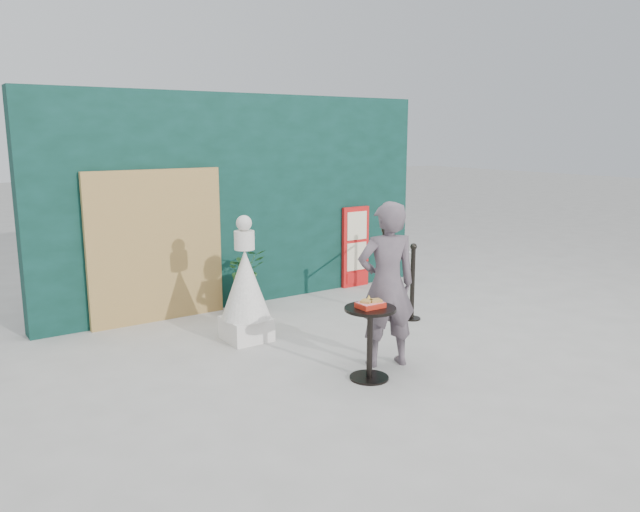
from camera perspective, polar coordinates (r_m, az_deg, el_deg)
The scene contains 10 objects.
ground at distance 6.87m, azimuth 5.76°, elevation -9.84°, with size 60.00×60.00×0.00m, color #ADAAA5.
back_wall at distance 9.09m, azimuth -7.00°, elevation 5.07°, with size 6.00×0.30×3.00m, color black.
bamboo_fence at distance 8.41m, azimuth -14.73°, elevation 0.85°, with size 1.80×0.08×2.00m, color tan.
woman at distance 6.62m, azimuth 6.11°, elevation -2.62°, with size 0.65×0.42×1.77m, color #62545D.
menu_board at distance 10.07m, azimuth 3.27°, elevation 0.83°, with size 0.50×0.07×1.30m.
statue at distance 7.49m, azimuth -6.83°, elevation -3.10°, with size 0.59×0.59×1.52m.
cafe_table at distance 6.32m, azimuth 4.58°, elevation -6.91°, with size 0.52×0.52×0.75m.
food_basket at distance 6.24m, azimuth 4.63°, elevation -4.38°, with size 0.26×0.19×0.11m.
planter at distance 8.65m, azimuth -6.80°, elevation -1.82°, with size 0.53×0.46×0.90m.
stanchion_barrier at distance 9.04m, azimuth 7.05°, elevation -1.43°, with size 0.84×1.54×1.03m.
Camera 1 is at (-4.17, -4.87, 2.46)m, focal length 35.00 mm.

